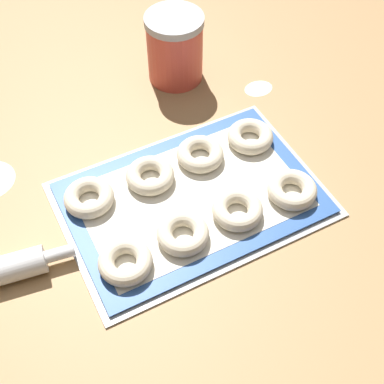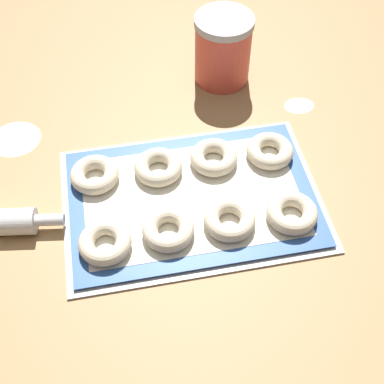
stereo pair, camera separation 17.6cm
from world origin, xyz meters
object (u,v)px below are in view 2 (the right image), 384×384
bagel_front_mid_left (168,230)px  bagel_back_far_right (270,151)px  bagel_front_mid_right (230,220)px  baking_tray (192,199)px  bagel_front_far_left (105,243)px  flour_canister (223,49)px  bagel_back_mid_right (214,157)px  bagel_back_mid_left (158,167)px  bagel_front_far_right (292,213)px  bagel_back_far_left (95,175)px

bagel_front_mid_left → bagel_back_far_right: (0.23, 0.15, 0.00)m
bagel_front_mid_left → bagel_front_mid_right: size_ratio=1.00×
baking_tray → bagel_front_mid_left: (-0.06, -0.07, 0.02)m
bagel_front_far_left → flour_canister: (0.30, 0.42, 0.05)m
bagel_front_mid_right → bagel_back_mid_right: same height
bagel_front_far_left → bagel_front_mid_left: bearing=3.2°
flour_canister → bagel_front_mid_left: bearing=-114.7°
bagel_front_mid_left → bagel_back_mid_left: same height
bagel_front_far_left → bagel_front_mid_right: same height
bagel_front_far_left → bagel_back_far_right: (0.34, 0.15, 0.00)m
bagel_front_far_right → bagel_back_mid_left: same height
bagel_front_mid_left → bagel_back_mid_right: size_ratio=1.00×
bagel_back_mid_left → flour_canister: bearing=55.1°
bagel_back_far_left → bagel_back_far_right: bearing=-0.6°
bagel_front_far_left → bagel_front_far_right: same height
bagel_back_mid_right → bagel_back_mid_left: bearing=-177.5°
bagel_front_mid_left → bagel_front_mid_right: same height
bagel_front_mid_right → bagel_back_mid_left: bearing=126.0°
bagel_front_mid_right → bagel_front_far_right: size_ratio=1.00×
bagel_back_mid_right → bagel_front_mid_left: bearing=-127.1°
bagel_front_mid_left → bagel_front_far_right: size_ratio=1.00×
bagel_back_far_right → flour_canister: bearing=97.8°
baking_tray → bagel_front_mid_right: size_ratio=5.19×
bagel_front_far_right → bagel_back_far_left: size_ratio=1.00×
bagel_front_far_right → flour_canister: flour_canister is taller
bagel_front_far_left → bagel_front_mid_right: 0.22m
bagel_back_far_left → bagel_back_mid_right: bearing=0.2°
bagel_back_mid_right → flour_canister: 0.28m
bagel_front_mid_right → bagel_back_far_left: bearing=146.7°
bagel_front_far_right → flour_canister: 0.42m
bagel_back_mid_left → bagel_back_far_right: size_ratio=1.00×
bagel_front_far_right → bagel_back_mid_left: size_ratio=1.00×
bagel_front_mid_left → baking_tray: bearing=52.8°
bagel_front_mid_left → flour_canister: size_ratio=0.60×
bagel_front_far_left → bagel_front_mid_right: (0.22, 0.01, 0.00)m
bagel_back_mid_left → bagel_front_far_right: bearing=-34.8°
baking_tray → bagel_back_far_right: size_ratio=5.19×
bagel_back_mid_right → bagel_back_far_right: (0.11, -0.00, 0.00)m
bagel_front_far_right → bagel_back_far_left: same height
bagel_front_mid_left → bagel_front_far_right: same height
bagel_back_far_right → bagel_front_mid_right: bearing=-128.4°
bagel_front_mid_right → bagel_back_mid_left: (-0.11, 0.15, 0.00)m
bagel_back_far_left → bagel_back_mid_right: size_ratio=1.00×
bagel_front_far_left → flour_canister: 0.52m
bagel_back_mid_left → bagel_front_mid_left: bearing=-91.7°
bagel_back_far_left → bagel_back_far_right: 0.34m
bagel_front_mid_left → bagel_front_far_left: bearing=-176.8°
baking_tray → bagel_back_far_right: bagel_back_far_right is taller
baking_tray → flour_canister: 0.37m
bagel_front_mid_left → bagel_back_far_right: bearing=33.0°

